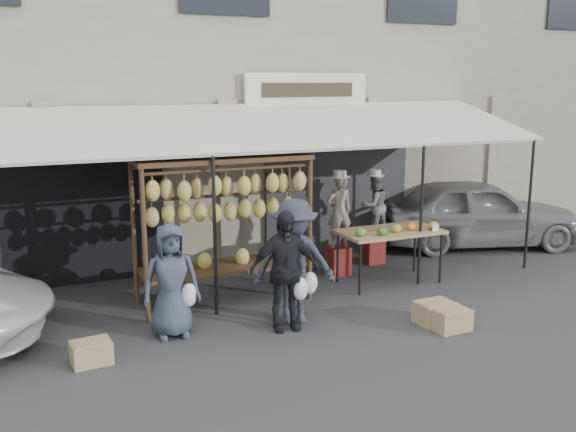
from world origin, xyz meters
The scene contains 16 objects.
ground_plane centered at (0.00, 0.00, 0.00)m, with size 90.00×90.00×0.00m, color #2D2D30.
shophouse centered at (0.00, 6.50, 3.65)m, with size 24.00×6.15×7.30m.
awning centered at (0.01, 2.28, 2.57)m, with size 10.00×2.35×2.92m.
banana_rack centered at (-0.72, 1.57, 1.57)m, with size 2.60×0.90×2.24m.
produce_table centered at (2.09, 1.39, 0.87)m, with size 1.70×0.90×1.04m.
vendor_left centered at (1.55, 2.19, 1.12)m, with size 0.46×0.30×1.25m, color gray.
vendor_right centered at (2.48, 2.57, 1.08)m, with size 0.57×0.45×1.18m, color gray.
customer_left centered at (-1.77, 0.63, 0.76)m, with size 0.74×0.48×1.52m, color #374054.
customer_mid centered at (-0.32, 0.27, 0.82)m, with size 0.96×0.40×1.64m, color black.
customer_right centered at (-0.09, 0.44, 0.87)m, with size 1.13×0.65×1.75m, color #2D303D.
stool_left centered at (1.55, 2.19, 0.25)m, with size 0.35×0.35×0.49m, color maroon.
stool_right centered at (2.48, 2.57, 0.24)m, with size 0.35×0.35×0.49m, color maroon.
crate_near_a centered at (1.67, -0.40, 0.15)m, with size 0.51×0.39×0.30m, color tan.
crate_near_b centered at (1.72, -0.69, 0.15)m, with size 0.49×0.37×0.29m, color tan.
crate_far centered at (-2.87, 0.18, 0.14)m, with size 0.46×0.35×0.27m, color tan.
sedan centered at (5.05, 2.79, 0.70)m, with size 1.65×4.11×1.40m, color gray.
Camera 1 is at (-3.61, -7.30, 3.31)m, focal length 40.00 mm.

